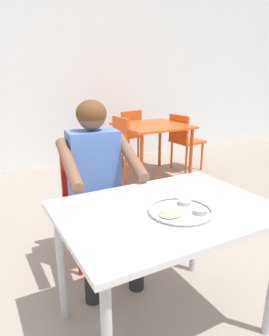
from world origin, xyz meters
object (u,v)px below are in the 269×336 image
at_px(chair_red_left, 113,146).
at_px(chair_red_far, 127,133).
at_px(thali_tray, 181,210).
at_px(table_foreground, 165,222).
at_px(table_background_red, 152,131).
at_px(chair_foreground, 90,197).
at_px(diner_foreground, 98,175).
at_px(chair_red_right, 184,138).

xyz_separation_m(chair_red_left, chair_red_far, (0.52, 0.63, 0.02)).
xyz_separation_m(thali_tray, chair_red_left, (0.74, 2.42, -0.26)).
relative_size(table_foreground, thali_tray, 3.36).
bearing_deg(table_background_red, chair_foreground, -135.21).
xyz_separation_m(table_foreground, table_background_red, (1.33, 2.29, -0.01)).
bearing_deg(diner_foreground, chair_red_left, 62.33).
xyz_separation_m(table_foreground, chair_red_left, (0.77, 2.34, -0.17)).
distance_m(chair_red_right, chair_red_far, 0.88).
relative_size(diner_foreground, chair_red_right, 1.49).
xyz_separation_m(chair_foreground, chair_red_far, (1.39, 2.09, 0.02)).
bearing_deg(chair_red_right, chair_red_left, 179.72).
xyz_separation_m(chair_foreground, chair_red_right, (1.99, 1.45, -0.00)).
distance_m(table_foreground, thali_tray, 0.13).
distance_m(chair_red_left, chair_red_far, 0.82).
bearing_deg(chair_red_far, chair_red_right, -46.52).
relative_size(table_background_red, chair_red_right, 1.06).
distance_m(diner_foreground, chair_red_left, 1.90).
xyz_separation_m(diner_foreground, chair_red_left, (0.88, 1.67, -0.24)).
bearing_deg(thali_tray, table_foreground, 111.89).
distance_m(thali_tray, chair_red_left, 2.54).
distance_m(diner_foreground, chair_red_right, 2.62).
xyz_separation_m(chair_foreground, diner_foreground, (-0.01, -0.21, 0.24)).
relative_size(table_background_red, chair_red_far, 1.03).
bearing_deg(chair_red_left, diner_foreground, -117.67).
bearing_deg(chair_red_left, table_foreground, -108.30).
distance_m(table_foreground, chair_foreground, 0.90).
bearing_deg(table_background_red, diner_foreground, -131.45).
relative_size(thali_tray, chair_red_right, 0.39).
relative_size(chair_foreground, chair_red_right, 1.00).
bearing_deg(chair_red_left, chair_red_far, 50.27).
bearing_deg(chair_foreground, table_foreground, -84.20).
bearing_deg(thali_tray, chair_red_far, 67.47).
bearing_deg(diner_foreground, table_foreground, -81.20).
bearing_deg(chair_red_left, thali_tray, -107.04).
relative_size(diner_foreground, chair_red_left, 1.44).
bearing_deg(table_background_red, chair_red_left, 175.45).
height_order(table_background_red, chair_red_left, chair_red_left).
relative_size(table_foreground, chair_red_right, 1.30).
relative_size(chair_foreground, chair_red_left, 0.97).
xyz_separation_m(thali_tray, chair_red_far, (1.27, 3.05, -0.24)).
bearing_deg(table_background_red, table_foreground, -120.18).
distance_m(diner_foreground, chair_red_far, 2.70).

